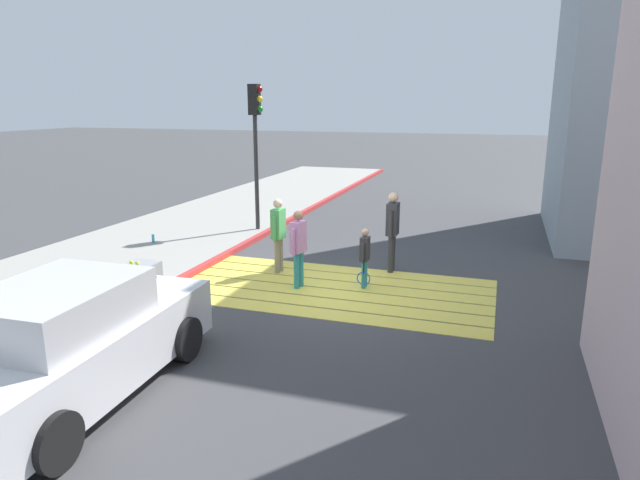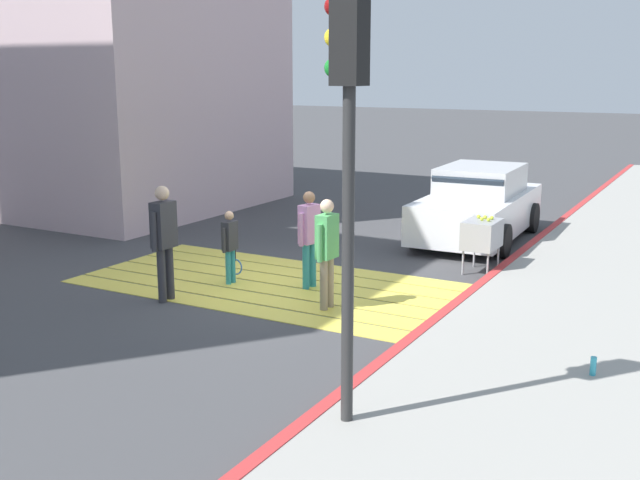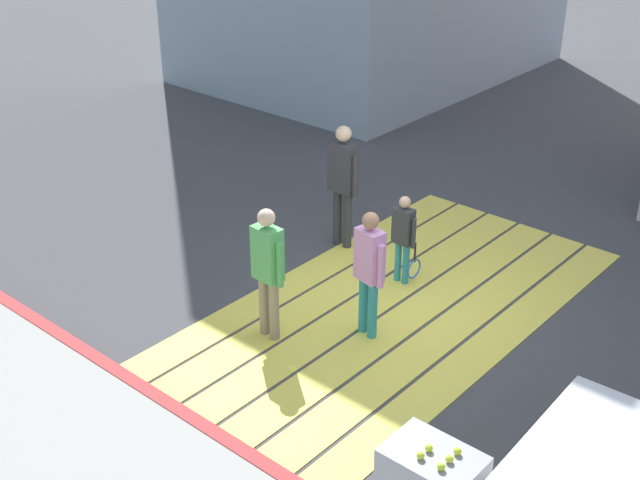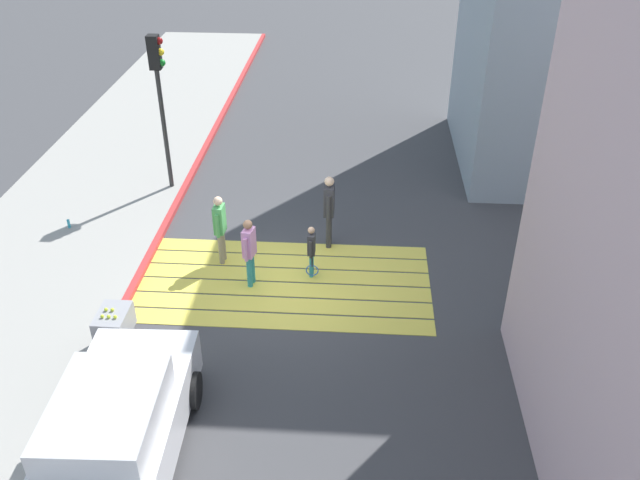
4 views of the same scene
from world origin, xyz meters
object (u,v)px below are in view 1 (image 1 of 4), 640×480
object	(u,v)px
pedestrian_adult_lead	(278,230)
pedestrian_adult_trailing	(393,226)
pedestrian_child_with_racket	(365,255)
tennis_ball_cart	(137,279)
traffic_light_corner	(256,128)
pedestrian_adult_side	(298,244)
water_bottle	(153,239)
car_parked_near_curb	(68,344)

from	to	relation	value
pedestrian_adult_lead	pedestrian_adult_trailing	distance (m)	2.55
pedestrian_adult_trailing	pedestrian_child_with_racket	size ratio (longest dim) A/B	1.45
pedestrian_adult_trailing	pedestrian_child_with_racket	bearing A→B (deg)	-103.59
tennis_ball_cart	pedestrian_adult_lead	size ratio (longest dim) A/B	0.60
traffic_light_corner	pedestrian_adult_side	world-z (taller)	traffic_light_corner
water_bottle	pedestrian_adult_trailing	distance (m)	6.50
car_parked_near_curb	pedestrian_adult_side	world-z (taller)	pedestrian_adult_side
pedestrian_adult_trailing	tennis_ball_cart	bearing A→B (deg)	-132.84
water_bottle	pedestrian_adult_side	size ratio (longest dim) A/B	0.14
traffic_light_corner	pedestrian_child_with_racket	size ratio (longest dim) A/B	3.37
traffic_light_corner	tennis_ball_cart	bearing A→B (deg)	-84.19
traffic_light_corner	pedestrian_adult_lead	size ratio (longest dim) A/B	2.51
water_bottle	traffic_light_corner	bearing A→B (deg)	50.33
traffic_light_corner	car_parked_near_curb	bearing A→B (deg)	-80.37
pedestrian_adult_lead	pedestrian_child_with_racket	world-z (taller)	pedestrian_adult_lead
car_parked_near_curb	pedestrian_adult_side	bearing A→B (deg)	75.63
pedestrian_adult_trailing	pedestrian_child_with_racket	world-z (taller)	pedestrian_adult_trailing
water_bottle	pedestrian_adult_side	xyz separation A→B (m)	(4.84, -1.91, 0.72)
tennis_ball_cart	pedestrian_adult_trailing	bearing A→B (deg)	47.16
pedestrian_child_with_racket	tennis_ball_cart	bearing A→B (deg)	-141.25
water_bottle	pedestrian_adult_side	bearing A→B (deg)	-21.56
traffic_light_corner	pedestrian_adult_side	xyz separation A→B (m)	(2.86, -4.30, -2.09)
car_parked_near_curb	water_bottle	world-z (taller)	car_parked_near_curb
water_bottle	pedestrian_adult_trailing	world-z (taller)	pedestrian_adult_trailing
car_parked_near_curb	tennis_ball_cart	size ratio (longest dim) A/B	4.28
tennis_ball_cart	pedestrian_child_with_racket	world-z (taller)	pedestrian_child_with_racket
tennis_ball_cart	pedestrian_adult_lead	bearing A→B (deg)	66.78
pedestrian_adult_trailing	pedestrian_child_with_racket	xyz separation A→B (m)	(-0.31, -1.30, -0.36)
car_parked_near_curb	pedestrian_adult_trailing	size ratio (longest dim) A/B	2.39
pedestrian_adult_lead	water_bottle	bearing A→B (deg)	165.44
car_parked_near_curb	pedestrian_child_with_racket	bearing A→B (deg)	64.63
traffic_light_corner	tennis_ball_cart	distance (m)	7.10
traffic_light_corner	water_bottle	distance (m)	4.18
pedestrian_adult_side	pedestrian_adult_trailing	bearing A→B (deg)	46.94
pedestrian_child_with_racket	pedestrian_adult_side	bearing A→B (deg)	-161.93
tennis_ball_cart	pedestrian_adult_trailing	distance (m)	5.58
traffic_light_corner	pedestrian_adult_lead	distance (m)	4.50
traffic_light_corner	pedestrian_adult_trailing	world-z (taller)	traffic_light_corner
water_bottle	pedestrian_adult_lead	bearing A→B (deg)	-14.56
pedestrian_adult_trailing	traffic_light_corner	bearing A→B (deg)	149.99
pedestrian_adult_lead	pedestrian_child_with_racket	xyz separation A→B (m)	(2.09, -0.44, -0.28)
car_parked_near_curb	water_bottle	distance (m)	7.80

